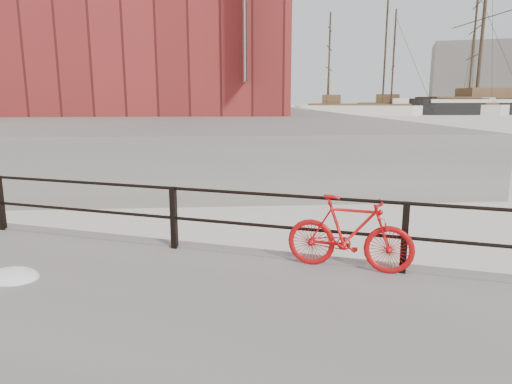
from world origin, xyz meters
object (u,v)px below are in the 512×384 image
Objects in this scene: schooner_left at (358,114)px; workboat_far at (168,121)px; schooner_mid at (423,114)px; bicycle at (350,233)px; workboat_near at (175,130)px.

schooner_left is 1.97× the size of workboat_far.
schooner_mid is 12.40m from schooner_left.
bicycle is 0.07× the size of schooner_left.
schooner_left is 47.22m from workboat_near.
schooner_mid is at bearing 27.32° from workboat_near.
bicycle is 75.93m from schooner_left.
schooner_mid is (4.28, 81.55, -0.88)m from bicycle.
bicycle is 52.29m from workboat_far.
schooner_mid is 2.61× the size of workboat_near.
workboat_near is at bearing 122.62° from bicycle.
schooner_left is 1.94× the size of workboat_near.
workboat_near is 1.02× the size of workboat_far.
workboat_far is at bearing 122.31° from bicycle.
bicycle is 81.67m from schooner_mid.
workboat_near and workboat_far have the same top height.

